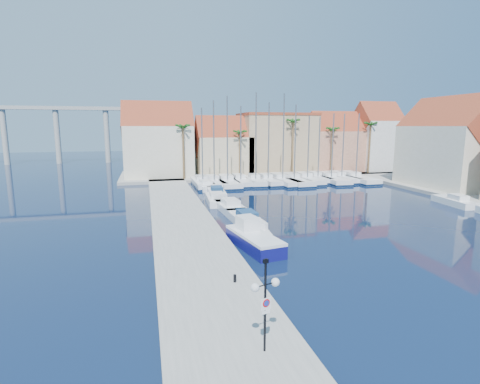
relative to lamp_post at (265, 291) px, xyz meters
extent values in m
plane|color=black|center=(7.90, 9.60, -3.07)|extent=(260.00, 260.00, 0.00)
cube|color=gray|center=(-1.10, 23.10, -2.82)|extent=(6.00, 77.00, 0.50)
cube|color=gray|center=(17.90, 57.60, -2.82)|extent=(54.00, 16.00, 0.50)
cylinder|color=black|center=(0.00, 0.00, -0.61)|extent=(0.10, 0.10, 3.92)
cylinder|color=black|center=(-0.24, -0.07, 0.27)|extent=(0.48, 0.19, 0.05)
cylinder|color=black|center=(0.23, 0.08, 0.27)|extent=(0.48, 0.19, 0.05)
sphere|color=white|center=(-0.47, -0.14, 0.27)|extent=(0.35, 0.35, 0.35)
sphere|color=white|center=(0.47, 0.15, 0.27)|extent=(0.35, 0.35, 0.35)
cube|color=black|center=(0.00, 0.00, 1.25)|extent=(0.24, 0.18, 0.16)
cube|color=white|center=(0.02, -0.05, -0.52)|extent=(0.48, 0.17, 0.49)
cylinder|color=red|center=(0.02, -0.07, -0.47)|extent=(0.32, 0.11, 0.33)
cylinder|color=#1933A5|center=(0.03, -0.08, -0.47)|extent=(0.23, 0.08, 0.24)
cube|color=white|center=(0.02, -0.05, -0.86)|extent=(0.38, 0.14, 0.14)
cylinder|color=black|center=(0.39, 6.91, -2.35)|extent=(0.18, 0.18, 0.45)
cube|color=#10105E|center=(3.63, 13.98, -2.58)|extent=(3.27, 6.81, 0.98)
cube|color=white|center=(3.63, 13.98, -1.99)|extent=(3.27, 6.81, 0.22)
cube|color=white|center=(3.41, 15.27, -1.39)|extent=(1.69, 1.96, 1.20)
cube|color=white|center=(4.64, 17.88, -2.67)|extent=(2.68, 6.67, 0.80)
cube|color=white|center=(4.57, 17.24, -1.97)|extent=(1.66, 2.40, 0.60)
cube|color=white|center=(4.89, 21.64, -2.67)|extent=(2.54, 7.14, 0.80)
cube|color=navy|center=(4.92, 20.93, -1.97)|extent=(1.68, 2.53, 0.60)
cube|color=white|center=(4.64, 27.82, -2.67)|extent=(2.74, 7.44, 0.80)
cube|color=white|center=(4.68, 27.09, -1.97)|extent=(1.78, 2.65, 0.60)
cube|color=white|center=(3.98, 32.31, -2.67)|extent=(2.75, 7.19, 0.80)
cube|color=white|center=(3.93, 31.60, -1.97)|extent=(1.75, 2.57, 0.60)
cube|color=white|center=(4.89, 37.01, -2.67)|extent=(2.73, 6.95, 0.80)
cube|color=navy|center=(4.83, 36.33, -1.97)|extent=(1.71, 2.50, 0.60)
cube|color=white|center=(4.26, 43.41, -2.67)|extent=(2.97, 7.39, 0.80)
cube|color=white|center=(4.33, 42.69, -1.97)|extent=(1.84, 2.66, 0.60)
cube|color=white|center=(4.65, 47.01, -2.67)|extent=(2.31, 5.93, 0.80)
cube|color=white|center=(4.70, 46.43, -1.97)|extent=(1.46, 2.13, 0.60)
cube|color=white|center=(31.90, 23.79, -2.67)|extent=(2.50, 6.22, 0.80)
cube|color=white|center=(31.84, 23.19, -1.97)|extent=(1.55, 2.24, 0.60)
cube|color=white|center=(4.19, 45.56, -2.57)|extent=(2.73, 10.42, 1.00)
cube|color=#0C1D3D|center=(4.19, 45.56, -2.89)|extent=(2.79, 10.48, 0.28)
cube|color=white|center=(4.18, 46.60, -1.77)|extent=(1.90, 3.13, 0.60)
cylinder|color=slate|center=(4.19, 45.03, 3.57)|extent=(0.20, 0.20, 11.29)
cube|color=white|center=(6.07, 45.81, -2.57)|extent=(3.00, 9.50, 1.00)
cube|color=#0C1D3D|center=(6.07, 45.81, -2.89)|extent=(3.06, 9.57, 0.28)
cube|color=white|center=(6.02, 46.74, -1.77)|extent=(1.87, 2.91, 0.60)
cylinder|color=slate|center=(6.10, 45.34, 4.15)|extent=(0.20, 0.20, 12.45)
cube|color=white|center=(8.21, 45.57, -2.57)|extent=(3.20, 11.27, 1.00)
cube|color=#0C1D3D|center=(8.21, 45.57, -2.89)|extent=(3.26, 11.33, 0.28)
cube|color=white|center=(8.24, 46.69, -1.77)|extent=(2.12, 3.41, 0.60)
cylinder|color=slate|center=(8.20, 45.01, 4.49)|extent=(0.20, 0.20, 13.13)
cube|color=white|center=(10.54, 46.04, -2.57)|extent=(2.50, 9.39, 1.00)
cube|color=#0C1D3D|center=(10.54, 46.04, -2.89)|extent=(2.56, 9.45, 0.28)
cube|color=white|center=(10.55, 46.98, -1.77)|extent=(1.73, 2.82, 0.60)
cylinder|color=slate|center=(10.54, 45.57, 3.75)|extent=(0.20, 0.20, 11.64)
cube|color=white|center=(12.96, 45.52, -2.57)|extent=(2.99, 8.94, 1.00)
cube|color=#0C1D3D|center=(12.96, 45.52, -2.89)|extent=(3.05, 9.01, 0.28)
cube|color=white|center=(13.03, 46.39, -1.77)|extent=(1.81, 2.76, 0.60)
cylinder|color=slate|center=(12.92, 45.08, 4.81)|extent=(0.20, 0.20, 13.77)
cube|color=white|center=(15.07, 45.54, -2.57)|extent=(2.82, 9.06, 1.00)
cube|color=#0C1D3D|center=(15.07, 45.54, -2.89)|extent=(2.88, 9.13, 0.28)
cube|color=white|center=(15.02, 46.43, -1.77)|extent=(1.77, 2.77, 0.60)
cylinder|color=slate|center=(15.10, 45.09, 4.05)|extent=(0.20, 0.20, 12.26)
cube|color=white|center=(17.47, 45.31, -2.57)|extent=(3.79, 11.50, 1.00)
cube|color=#0C1D3D|center=(17.47, 45.31, -2.89)|extent=(3.85, 11.56, 0.28)
cube|color=white|center=(17.38, 46.44, -1.77)|extent=(2.31, 3.54, 0.60)
cylinder|color=slate|center=(17.51, 44.75, 4.75)|extent=(0.20, 0.20, 13.64)
cube|color=white|center=(19.41, 44.99, -2.57)|extent=(3.23, 11.65, 1.00)
cube|color=#0C1D3D|center=(19.41, 44.99, -2.89)|extent=(3.29, 11.71, 0.28)
cube|color=white|center=(19.39, 46.15, -1.77)|extent=(2.17, 3.52, 0.60)
cylinder|color=slate|center=(19.43, 44.41, 3.89)|extent=(0.20, 0.20, 11.94)
cube|color=white|center=(22.09, 45.56, -2.57)|extent=(2.83, 10.40, 1.00)
cube|color=#0C1D3D|center=(22.09, 45.56, -2.89)|extent=(2.89, 10.46, 0.28)
cube|color=white|center=(22.10, 46.59, -1.77)|extent=(1.93, 3.14, 0.60)
cylinder|color=slate|center=(22.08, 45.04, 3.01)|extent=(0.20, 0.20, 10.17)
cube|color=white|center=(24.36, 46.19, -2.57)|extent=(2.50, 8.67, 1.00)
cube|color=#0C1D3D|center=(24.36, 46.19, -2.89)|extent=(2.57, 8.73, 0.28)
cube|color=white|center=(24.33, 47.05, -1.77)|extent=(1.65, 2.63, 0.60)
cylinder|color=slate|center=(24.37, 45.76, 2.96)|extent=(0.20, 0.20, 10.08)
cube|color=white|center=(26.24, 44.98, -2.57)|extent=(3.50, 11.41, 1.00)
cube|color=#0C1D3D|center=(26.24, 44.98, -2.89)|extent=(3.57, 11.47, 0.28)
cube|color=white|center=(26.30, 46.10, -1.77)|extent=(2.22, 3.48, 0.60)
cylinder|color=slate|center=(26.21, 44.42, 3.22)|extent=(0.20, 0.20, 10.59)
cube|color=white|center=(28.54, 45.62, -2.57)|extent=(3.20, 10.08, 1.00)
cube|color=#0C1D3D|center=(28.54, 45.62, -2.89)|extent=(3.27, 10.15, 0.28)
cube|color=white|center=(28.48, 46.61, -1.77)|extent=(1.99, 3.09, 0.60)
cylinder|color=slate|center=(28.58, 45.13, 3.22)|extent=(0.20, 0.20, 10.58)
cube|color=white|center=(30.72, 44.76, -2.57)|extent=(3.54, 11.85, 1.00)
cube|color=#0C1D3D|center=(30.72, 44.76, -2.89)|extent=(3.60, 11.91, 0.28)
cube|color=white|center=(30.67, 45.93, -1.77)|extent=(2.28, 3.61, 0.60)
cylinder|color=slate|center=(30.75, 44.17, 3.24)|extent=(0.20, 0.20, 10.64)
cube|color=beige|center=(-2.10, 56.60, 1.93)|extent=(12.00, 9.00, 9.00)
cube|color=maroon|center=(-2.10, 56.60, 6.43)|extent=(12.30, 9.00, 9.00)
cube|color=#C2AF89|center=(9.90, 56.60, 0.93)|extent=(10.00, 8.00, 7.00)
cube|color=maroon|center=(9.90, 56.60, 4.43)|extent=(10.30, 8.00, 8.00)
cube|color=tan|center=(20.90, 57.60, 2.93)|extent=(14.00, 10.00, 11.00)
cube|color=maroon|center=(20.90, 57.60, 8.68)|extent=(14.20, 10.20, 0.50)
cube|color=#B07259|center=(32.90, 56.60, 1.43)|extent=(10.00, 8.00, 8.00)
cube|color=maroon|center=(32.90, 56.60, 5.43)|extent=(10.30, 8.00, 8.00)
cube|color=silver|center=(41.90, 55.60, 2.43)|extent=(8.00, 8.00, 10.00)
cube|color=maroon|center=(41.90, 55.60, 7.43)|extent=(8.30, 8.00, 8.00)
cube|color=beige|center=(39.90, 33.60, 1.93)|extent=(9.00, 14.00, 9.00)
cube|color=maroon|center=(39.90, 33.60, 6.43)|extent=(9.00, 14.30, 9.00)
cylinder|color=brown|center=(1.90, 51.60, 1.93)|extent=(0.36, 0.36, 9.00)
sphere|color=#184F16|center=(1.90, 51.60, 6.28)|extent=(2.60, 2.60, 2.60)
cylinder|color=brown|center=(11.90, 51.60, 1.43)|extent=(0.36, 0.36, 8.00)
sphere|color=#184F16|center=(11.90, 51.60, 5.28)|extent=(2.60, 2.60, 2.60)
cylinder|color=brown|center=(21.90, 51.60, 2.43)|extent=(0.36, 0.36, 10.00)
sphere|color=#184F16|center=(21.90, 51.60, 7.28)|extent=(2.60, 2.60, 2.60)
cylinder|color=brown|center=(29.90, 51.60, 1.68)|extent=(0.36, 0.36, 8.50)
sphere|color=#184F16|center=(29.90, 51.60, 5.78)|extent=(2.60, 2.60, 2.60)
cylinder|color=brown|center=(37.90, 51.60, 2.18)|extent=(0.36, 0.36, 9.50)
sphere|color=#184F16|center=(37.90, 51.60, 6.78)|extent=(2.60, 2.60, 2.60)
cube|color=#9E9E99|center=(-30.10, 91.60, 10.93)|extent=(48.00, 2.20, 0.90)
cylinder|color=#9E9E99|center=(-38.10, 91.60, 3.93)|extent=(1.40, 1.40, 14.00)
cylinder|color=#9E9E99|center=(-26.10, 91.60, 3.93)|extent=(1.40, 1.40, 14.00)
cylinder|color=#9E9E99|center=(-14.10, 91.60, 3.93)|extent=(1.40, 1.40, 14.00)
camera|label=1|loc=(-4.34, -13.17, 6.42)|focal=28.00mm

